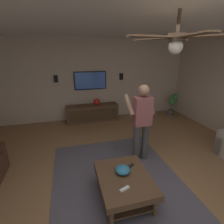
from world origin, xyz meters
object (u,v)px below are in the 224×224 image
object	(u,v)px
coffee_table	(124,182)
remote_white	(125,189)
media_console	(93,113)
wall_speaker_left	(121,77)
remote_black	(130,166)
potted_plant_short	(173,102)
bowl	(123,170)
ceiling_fan	(176,40)
vase_round	(97,102)
wall_speaker_right	(56,79)
person_standing	(142,119)
tv	(90,81)

from	to	relation	value
coffee_table	remote_white	size ratio (longest dim) A/B	6.67
media_console	remote_white	world-z (taller)	media_console
remote_white	wall_speaker_left	bearing A→B (deg)	53.14
remote_black	wall_speaker_left	distance (m)	3.69
coffee_table	potted_plant_short	distance (m)	4.36
bowl	remote_white	distance (m)	0.36
ceiling_fan	remote_white	bearing A→B (deg)	93.01
vase_round	media_console	bearing A→B (deg)	82.49
wall_speaker_right	remote_white	bearing A→B (deg)	-165.92
potted_plant_short	wall_speaker_left	xyz separation A→B (m)	(0.44, 1.86, 0.92)
remote_black	media_console	bearing A→B (deg)	58.35
person_standing	coffee_table	bearing A→B (deg)	143.73
vase_round	ceiling_fan	world-z (taller)	ceiling_fan
vase_round	ceiling_fan	size ratio (longest dim) A/B	0.19
remote_black	ceiling_fan	distance (m)	2.00
tv	remote_white	world-z (taller)	tv
wall_speaker_left	wall_speaker_right	size ratio (longest dim) A/B	1.00
wall_speaker_right	wall_speaker_left	bearing A→B (deg)	-90.00
potted_plant_short	remote_white	xyz separation A→B (m)	(-3.43, 3.06, -0.09)
potted_plant_short	ceiling_fan	bearing A→B (deg)	143.82
tv	media_console	bearing A→B (deg)	0.00
vase_round	tv	bearing A→B (deg)	29.94
coffee_table	potted_plant_short	xyz separation A→B (m)	(3.18, -2.97, 0.21)
remote_black	wall_speaker_right	size ratio (longest dim) A/B	0.68
wall_speaker_right	bowl	bearing A→B (deg)	-163.34
bowl	wall_speaker_left	distance (m)	3.82
person_standing	remote_white	world-z (taller)	person_standing
vase_round	wall_speaker_left	size ratio (longest dim) A/B	1.00
remote_white	vase_round	bearing A→B (deg)	66.08
bowl	remote_black	size ratio (longest dim) A/B	1.60
ceiling_fan	coffee_table	bearing A→B (deg)	65.54
tv	ceiling_fan	distance (m)	3.98
bowl	vase_round	world-z (taller)	vase_round
ceiling_fan	wall_speaker_right	bearing A→B (deg)	21.84
media_console	wall_speaker_left	size ratio (longest dim) A/B	7.73
media_console	ceiling_fan	world-z (taller)	ceiling_fan
bowl	vase_round	bearing A→B (deg)	-3.14
potted_plant_short	person_standing	bearing A→B (deg)	134.61
media_console	wall_speaker_right	world-z (taller)	wall_speaker_right
remote_white	wall_speaker_right	distance (m)	4.12
person_standing	vase_round	world-z (taller)	person_standing
vase_round	ceiling_fan	distance (m)	3.95
bowl	remote_black	world-z (taller)	bowl
person_standing	remote_white	bearing A→B (deg)	147.17
wall_speaker_left	remote_black	bearing A→B (deg)	164.72
wall_speaker_left	potted_plant_short	bearing A→B (deg)	-103.20
tv	remote_black	xyz separation A→B (m)	(-3.41, -0.15, -0.92)
bowl	remote_white	world-z (taller)	bowl
media_console	vase_round	bearing A→B (deg)	82.49
remote_black	vase_round	distance (m)	3.15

